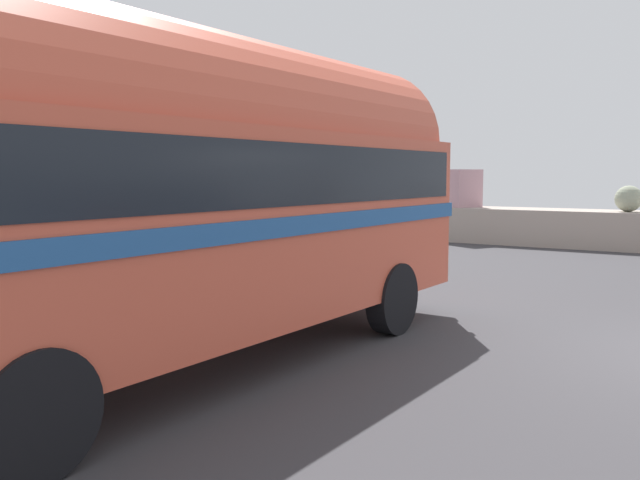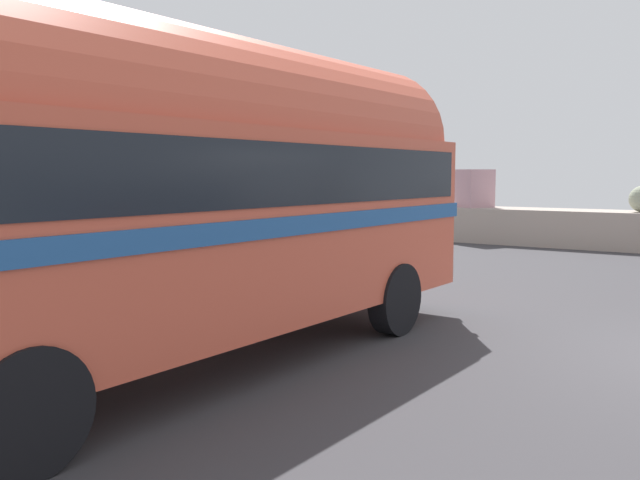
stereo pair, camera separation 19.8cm
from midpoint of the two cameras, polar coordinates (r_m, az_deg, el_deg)
vintage_coach at (r=7.34m, az=-11.92°, el=4.77°), size 2.79×8.68×3.70m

